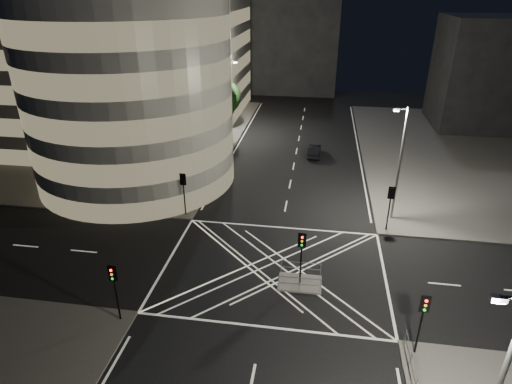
% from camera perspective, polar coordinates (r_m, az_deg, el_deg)
% --- Properties ---
extents(ground, '(120.00, 120.00, 0.00)m').
position_cam_1_polar(ground, '(32.00, 2.38, -10.18)').
color(ground, black).
rests_on(ground, ground).
extents(sidewalk_far_left, '(42.00, 42.00, 0.15)m').
position_cam_1_polar(sidewalk_far_left, '(64.29, -21.39, 7.15)').
color(sidewalk_far_left, '#575351').
rests_on(sidewalk_far_left, ground).
extents(central_island, '(3.00, 2.00, 0.15)m').
position_cam_1_polar(central_island, '(30.65, 5.85, -12.00)').
color(central_island, slate).
rests_on(central_island, ground).
extents(office_tower_curved, '(30.00, 29.00, 27.20)m').
position_cam_1_polar(office_tower_curved, '(50.61, -19.79, 17.47)').
color(office_tower_curved, '#97958F').
rests_on(office_tower_curved, sidewalk_far_left).
extents(office_block_rear, '(24.00, 16.00, 22.00)m').
position_cam_1_polar(office_block_rear, '(72.48, -11.87, 19.32)').
color(office_block_rear, '#97958F').
rests_on(office_block_rear, sidewalk_far_left).
extents(building_right_far, '(14.00, 12.00, 15.00)m').
position_cam_1_polar(building_right_far, '(70.65, 28.81, 13.74)').
color(building_right_far, black).
rests_on(building_right_far, sidewalk_far_right).
extents(building_far_end, '(18.00, 8.00, 18.00)m').
position_cam_1_polar(building_far_end, '(84.56, 4.42, 19.17)').
color(building_far_end, black).
rests_on(building_far_end, ground).
extents(tree_a, '(4.33, 4.33, 7.19)m').
position_cam_1_polar(tree_a, '(39.68, -11.24, 4.73)').
color(tree_a, black).
rests_on(tree_a, sidewalk_far_left).
extents(tree_b, '(5.10, 5.10, 8.10)m').
position_cam_1_polar(tree_b, '(44.88, -8.80, 8.06)').
color(tree_b, black).
rests_on(tree_b, sidewalk_far_left).
extents(tree_c, '(3.91, 3.91, 7.13)m').
position_cam_1_polar(tree_c, '(50.47, -6.80, 9.83)').
color(tree_c, black).
rests_on(tree_c, sidewalk_far_left).
extents(tree_d, '(5.06, 5.06, 8.35)m').
position_cam_1_polar(tree_d, '(55.93, -5.22, 12.10)').
color(tree_d, black).
rests_on(tree_d, sidewalk_far_left).
extents(tree_e, '(3.84, 3.84, 6.62)m').
position_cam_1_polar(tree_e, '(61.85, -3.86, 12.50)').
color(tree_e, black).
rests_on(tree_e, sidewalk_far_left).
extents(traffic_signal_fl, '(0.55, 0.22, 4.00)m').
position_cam_1_polar(traffic_signal_fl, '(37.98, -9.64, 0.73)').
color(traffic_signal_fl, black).
rests_on(traffic_signal_fl, sidewalk_far_left).
extents(traffic_signal_nl, '(0.55, 0.22, 4.00)m').
position_cam_1_polar(traffic_signal_nl, '(27.25, -18.38, -11.41)').
color(traffic_signal_nl, black).
rests_on(traffic_signal_nl, sidewalk_near_left).
extents(traffic_signal_fr, '(0.55, 0.22, 4.00)m').
position_cam_1_polar(traffic_signal_fr, '(36.74, 17.48, -1.06)').
color(traffic_signal_fr, black).
rests_on(traffic_signal_fr, sidewalk_far_right).
extents(traffic_signal_nr, '(0.55, 0.22, 4.00)m').
position_cam_1_polar(traffic_signal_nr, '(25.50, 21.36, -14.91)').
color(traffic_signal_nr, black).
rests_on(traffic_signal_nr, sidewalk_near_right).
extents(traffic_signal_island, '(0.55, 0.22, 4.00)m').
position_cam_1_polar(traffic_signal_island, '(29.00, 6.10, -7.56)').
color(traffic_signal_island, black).
rests_on(traffic_signal_island, central_island).
extents(street_lamp_left_near, '(1.25, 0.25, 10.00)m').
position_cam_1_polar(street_lamp_left_near, '(41.78, -8.60, 7.06)').
color(street_lamp_left_near, slate).
rests_on(street_lamp_left_near, sidewalk_far_left).
extents(street_lamp_left_far, '(1.25, 0.25, 10.00)m').
position_cam_1_polar(street_lamp_left_far, '(58.55, -3.48, 12.74)').
color(street_lamp_left_far, slate).
rests_on(street_lamp_left_far, sidewalk_far_left).
extents(street_lamp_right_far, '(1.25, 0.25, 10.00)m').
position_cam_1_polar(street_lamp_right_far, '(37.81, 18.55, 3.93)').
color(street_lamp_right_far, slate).
rests_on(street_lamp_right_far, sidewalk_far_right).
extents(railing_island_south, '(2.80, 0.06, 1.10)m').
position_cam_1_polar(railing_island_south, '(29.56, 5.80, -12.10)').
color(railing_island_south, slate).
rests_on(railing_island_south, central_island).
extents(railing_island_north, '(2.80, 0.06, 1.10)m').
position_cam_1_polar(railing_island_north, '(31.00, 6.00, -10.07)').
color(railing_island_north, slate).
rests_on(railing_island_north, central_island).
extents(sedan, '(1.58, 4.19, 1.37)m').
position_cam_1_polar(sedan, '(52.60, 7.77, 5.48)').
color(sedan, black).
rests_on(sedan, ground).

